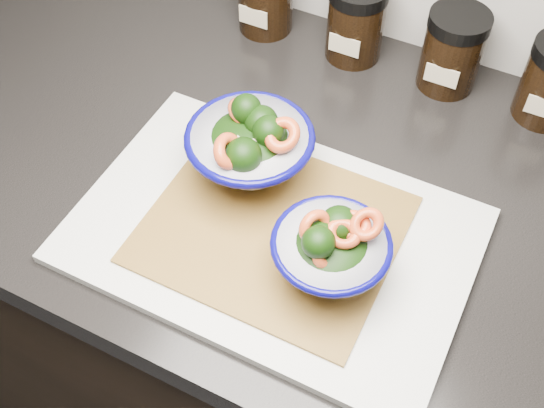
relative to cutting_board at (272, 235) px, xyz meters
The scene contains 8 objects.
cabinet 0.50m from the cutting_board, 48.88° to the left, with size 3.43×0.58×0.86m, color black.
countertop 0.14m from the cutting_board, 48.88° to the left, with size 3.50×0.60×0.04m, color black.
cutting_board is the anchor object (origin of this frame).
bamboo_mat 0.01m from the cutting_board, 125.74° to the left, with size 0.28×0.24×0.00m, color olive.
bowl_left 0.11m from the cutting_board, 133.70° to the left, with size 0.15×0.15×0.11m.
bowl_right 0.10m from the cutting_board, 16.01° to the right, with size 0.13×0.13×0.10m.
spice_jar_b 0.35m from the cutting_board, 97.23° to the left, with size 0.08×0.08×0.11m.
spice_jar_c 0.36m from the cutting_board, 74.62° to the left, with size 0.08×0.08×0.11m.
Camera 1 is at (0.11, 0.94, 1.55)m, focal length 45.00 mm.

